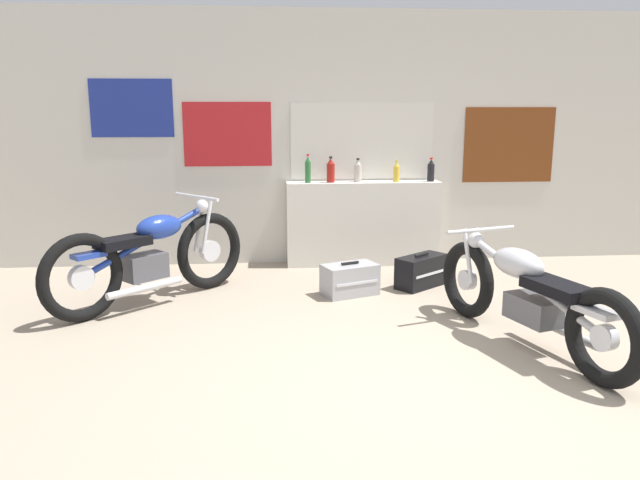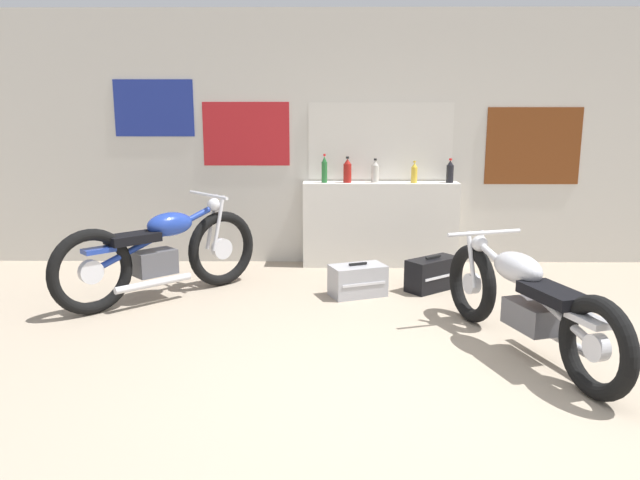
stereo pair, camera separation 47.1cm
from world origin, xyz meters
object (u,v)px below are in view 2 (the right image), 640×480
Objects in this scene: bottle_left_center at (347,171)px; bottle_center at (375,172)px; bottle_right_center at (414,173)px; motorcycle_silver at (526,302)px; bottle_leftmost at (324,170)px; hard_case_black at (433,274)px; bottle_rightmost at (450,172)px; hard_case_silver at (358,280)px; motorcycle_blue at (161,253)px.

bottle_left_center is 0.31m from bottle_center.
bottle_left_center is 0.73m from bottle_right_center.
bottle_center reaches higher than motorcycle_silver.
hard_case_black is at bearing -41.41° from bottle_leftmost.
bottle_leftmost is 0.25m from bottle_left_center.
bottle_center reaches higher than hard_case_black.
bottle_center is at bearing 108.98° from motorcycle_silver.
bottle_leftmost reaches higher than motorcycle_silver.
bottle_rightmost reaches higher than bottle_center.
bottle_left_center is 1.13m from bottle_rightmost.
bottle_center is 0.13× the size of motorcycle_silver.
bottle_left_center reaches higher than bottle_center.
bottle_left_center is 2.91m from motorcycle_silver.
hard_case_black is at bearing 103.53° from motorcycle_silver.
hard_case_silver is 1.00× the size of hard_case_black.
bottle_leftmost is at bearing 105.66° from hard_case_silver.
bottle_left_center is 2.25m from motorcycle_blue.
bottle_leftmost is 0.98m from bottle_right_center.
motorcycle_blue is at bearing -147.91° from bottle_center.
bottle_rightmost is at bearing -1.85° from bottle_center.
bottle_rightmost is 0.46× the size of hard_case_silver.
motorcycle_blue is at bearing 156.23° from motorcycle_silver.
bottle_left_center reaches higher than motorcycle_silver.
hard_case_silver is at bearing -86.59° from bottle_left_center.
hard_case_black is (0.81, -0.95, -0.91)m from bottle_left_center.
hard_case_black is at bearing -62.78° from bottle_center.
bottle_right_center is at bearing 100.43° from motorcycle_silver.
bottle_left_center is at bearing -173.87° from bottle_center.
bottle_left_center is (0.25, 0.01, -0.01)m from bottle_leftmost.
hard_case_silver is at bearing 3.36° from motorcycle_blue.
bottle_rightmost reaches higher than motorcycle_blue.
bottle_leftmost is at bearing 138.59° from hard_case_black.
hard_case_silver is at bearing 128.74° from motorcycle_silver.
motorcycle_blue reaches higher than hard_case_silver.
bottle_rightmost is 0.17× the size of motorcycle_blue.
bottle_leftmost is at bearing -179.34° from bottle_rightmost.
bottle_rightmost is 2.65m from motorcycle_silver.
bottle_left_center is at bearing 178.57° from bottle_right_center.
bottle_leftmost reaches higher than bottle_rightmost.
bottle_left_center is 1.54m from hard_case_black.
motorcycle_silver is (0.89, -2.60, -0.66)m from bottle_center.
bottle_leftmost is 1.31× the size of bottle_right_center.
bottle_left_center is at bearing 130.57° from hard_case_black.
motorcycle_blue is 3.23m from motorcycle_silver.
motorcycle_blue reaches higher than hard_case_black.
bottle_leftmost is 0.15× the size of motorcycle_silver.
hard_case_black is at bearing -108.31° from bottle_rightmost.
bottle_rightmost reaches higher than bottle_right_center.
bottle_leftmost is at bearing 39.74° from motorcycle_blue.
bottle_left_center is 0.49× the size of hard_case_black.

